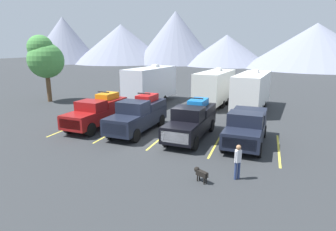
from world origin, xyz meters
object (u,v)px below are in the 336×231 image
Objects in this scene: pickup_truck_b at (139,114)px; camper_trailer_a at (151,83)px; pickup_truck_d at (246,127)px; camper_trailer_b at (215,86)px; camper_trailer_c at (252,89)px; dog at (200,173)px; pickup_truck_a at (98,111)px; pickup_truck_c at (192,120)px; person_a at (238,160)px.

pickup_truck_b is 10.08m from camper_trailer_a.
camper_trailer_b is at bearing 110.10° from pickup_truck_d.
dog is (-1.21, -15.71, -1.54)m from camper_trailer_c.
camper_trailer_a reaches higher than dog.
pickup_truck_a is 0.95× the size of pickup_truck_c.
camper_trailer_a reaches higher than pickup_truck_c.
pickup_truck_d is 0.59× the size of camper_trailer_c.
dog is (2.39, -16.42, -1.55)m from camper_trailer_b.
pickup_truck_d is at bearing -42.79° from camper_trailer_a.
camper_trailer_b is at bearing 103.99° from person_a.
pickup_truck_c is 6.22m from person_a.
camper_trailer_b is at bearing 92.32° from pickup_truck_c.
camper_trailer_b is (-0.42, 10.48, 0.81)m from pickup_truck_c.
camper_trailer_c is (-0.26, 9.84, 0.89)m from pickup_truck_d.
camper_trailer_a is 17.98m from dog.
dog is at bearing -60.04° from camper_trailer_a.
dog is (1.96, -5.94, -0.74)m from pickup_truck_c.
dog is at bearing -71.71° from pickup_truck_c.
pickup_truck_b is at bearing 134.24° from dog.
camper_trailer_c is 5.63× the size of person_a.
pickup_truck_d is (7.29, -0.10, -0.14)m from pickup_truck_b.
dog is (8.94, -15.51, -1.69)m from camper_trailer_a.
camper_trailer_c is at bearing 43.18° from pickup_truck_a.
pickup_truck_c is 0.69× the size of camper_trailer_a.
dog is at bearing -94.41° from camper_trailer_c.
pickup_truck_c is 8.03× the size of dog.
person_a is at bearing -56.03° from pickup_truck_c.
person_a is (0.03, -5.08, -0.13)m from pickup_truck_d.
camper_trailer_a is at bearing 88.82° from pickup_truck_a.
pickup_truck_a is 9.56m from camper_trailer_a.
pickup_truck_b is at bearing 179.57° from pickup_truck_c.
pickup_truck_d is (3.44, -0.07, -0.09)m from pickup_truck_c.
camper_trailer_b is at bearing 168.77° from camper_trailer_c.
camper_trailer_c reaches higher than pickup_truck_d.
pickup_truck_c is 10.30m from camper_trailer_c.
camper_trailer_a is at bearing 125.36° from person_a.
pickup_truck_d is 3.33× the size of person_a.
person_a is (10.45, -14.72, -1.16)m from camper_trailer_a.
person_a is at bearing -88.86° from camper_trailer_c.
camper_trailer_a is at bearing -172.09° from camper_trailer_b.
camper_trailer_a reaches higher than pickup_truck_d.
camper_trailer_c is at bearing 91.14° from person_a.
pickup_truck_d is (10.61, -0.13, -0.10)m from pickup_truck_a.
pickup_truck_c reaches higher than dog.
pickup_truck_a is 11.85m from person_a.
pickup_truck_d is at bearing -1.22° from pickup_truck_c.
camper_trailer_b is 5.06× the size of person_a.
pickup_truck_b is at bearing 144.71° from person_a.
dog is at bearing -152.44° from person_a.
camper_trailer_a is 10.15m from camper_trailer_c.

